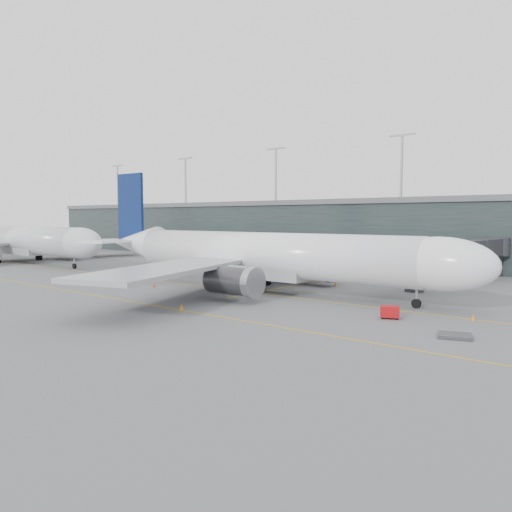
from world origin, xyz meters
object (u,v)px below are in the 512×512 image
Objects in this scene: jet_bridge at (456,251)px; gse_cart at (390,312)px; second_aircraft at (25,240)px; main_aircraft at (262,255)px.

gse_cart is at bearing -74.98° from jet_bridge.
jet_bridge is 35.81m from gse_cart.
second_aircraft is 29.15× the size of gse_cart.
second_aircraft reaches higher than main_aircraft.
second_aircraft is at bearing 178.18° from main_aircraft.
main_aircraft is 25.09m from gse_cart.
jet_bridge is at bearing 53.83° from main_aircraft.
gse_cart is at bearing -2.25° from second_aircraft.
main_aircraft is at bearing 139.18° from gse_cart.
jet_bridge is at bearing 73.30° from gse_cart.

